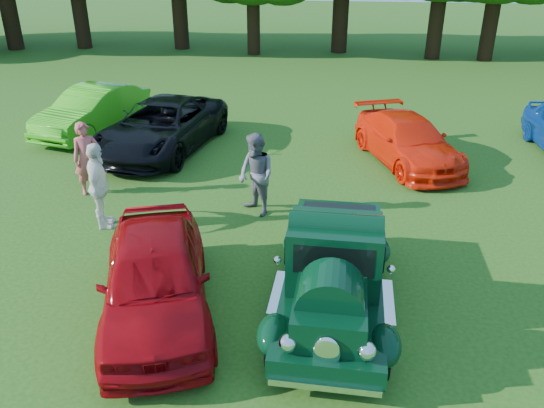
# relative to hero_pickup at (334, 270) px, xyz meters

# --- Properties ---
(ground) EXTENTS (120.00, 120.00, 0.00)m
(ground) POSITION_rel_hero_pickup_xyz_m (-1.17, -0.72, -0.72)
(ground) COLOR #215012
(ground) RESTS_ON ground
(hero_pickup) EXTENTS (1.98, 4.26, 1.67)m
(hero_pickup) POSITION_rel_hero_pickup_xyz_m (0.00, 0.00, 0.00)
(hero_pickup) COLOR black
(hero_pickup) RESTS_ON ground
(red_convertible) EXTENTS (2.92, 4.42, 1.40)m
(red_convertible) POSITION_rel_hero_pickup_xyz_m (-2.77, -0.56, -0.02)
(red_convertible) COLOR #97060C
(red_convertible) RESTS_ON ground
(back_car_lime) EXTENTS (2.46, 4.62, 1.45)m
(back_car_lime) POSITION_rel_hero_pickup_xyz_m (-8.05, 8.27, 0.00)
(back_car_lime) COLOR green
(back_car_lime) RESTS_ON ground
(back_car_black) EXTENTS (3.03, 5.48, 1.45)m
(back_car_black) POSITION_rel_hero_pickup_xyz_m (-5.28, 6.96, 0.00)
(back_car_black) COLOR black
(back_car_black) RESTS_ON ground
(back_car_orange) EXTENTS (3.27, 4.70, 1.26)m
(back_car_orange) POSITION_rel_hero_pickup_xyz_m (1.68, 7.00, -0.09)
(back_car_orange) COLOR red
(back_car_orange) RESTS_ON ground
(spectator_pink) EXTENTS (0.77, 0.72, 1.77)m
(spectator_pink) POSITION_rel_hero_pickup_xyz_m (-6.00, 3.73, 0.16)
(spectator_pink) COLOR #BB4D4D
(spectator_pink) RESTS_ON ground
(spectator_grey) EXTENTS (1.12, 1.12, 1.84)m
(spectator_grey) POSITION_rel_hero_pickup_xyz_m (-1.84, 3.25, 0.20)
(spectator_grey) COLOR slate
(spectator_grey) RESTS_ON ground
(spectator_white) EXTENTS (0.79, 1.18, 1.86)m
(spectator_white) POSITION_rel_hero_pickup_xyz_m (-4.95, 2.13, 0.21)
(spectator_white) COLOR white
(spectator_white) RESTS_ON ground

